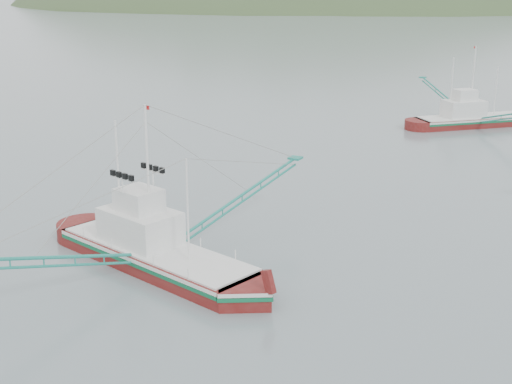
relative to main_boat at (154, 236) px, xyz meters
The scene contains 4 objects.
ground 3.61m from the main_boat, ahead, with size 1200.00×1200.00×0.00m, color slate.
main_boat is the anchor object (origin of this frame).
bg_boat_far 49.39m from the main_boat, 82.13° to the left, with size 19.28×19.29×9.38m.
headland_left 401.31m from the main_boat, 116.15° to the left, with size 448.00×308.00×210.00m, color #354A26.
Camera 1 is at (19.94, -30.31, 15.73)m, focal length 50.00 mm.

